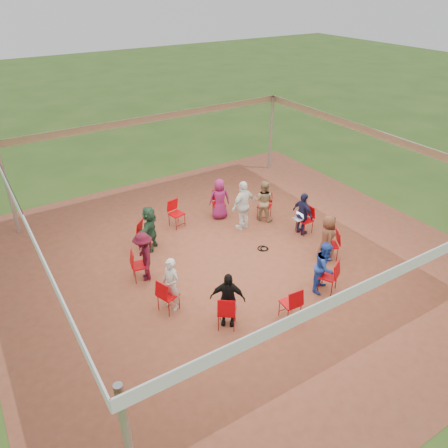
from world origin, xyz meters
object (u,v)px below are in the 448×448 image
person_seated_0 (303,214)px  person_seated_2 (219,199)px  person_seated_3 (150,228)px  laptop (299,217)px  chair_9 (328,276)px  chair_4 (147,235)px  chair_5 (140,265)px  person_seated_8 (327,237)px  cable_coil (263,249)px  person_seated_1 (264,201)px  chair_6 (168,295)px  person_seated_6 (227,299)px  chair_0 (305,220)px  chair_2 (219,204)px  person_seated_5 (171,284)px  chair_10 (330,245)px  chair_1 (264,206)px  chair_3 (177,214)px  person_seated_7 (325,267)px  person_seated_4 (144,256)px  chair_8 (290,303)px  standing_person (243,205)px  chair_7 (227,311)px

person_seated_0 → person_seated_2: (-1.65, 2.27, 0.00)m
person_seated_3 → laptop: person_seated_3 is taller
chair_9 → chair_4: bearing=98.2°
chair_5 → person_seated_8: size_ratio=0.64×
cable_coil → person_seated_1: bearing=54.2°
chair_5 → chair_9: 4.93m
chair_6 → laptop: bearing=82.3°
chair_4 → person_seated_6: 4.01m
chair_0 → laptop: size_ratio=2.77×
person_seated_3 → person_seated_6: size_ratio=1.00×
person_seated_6 → chair_2: bearing=98.4°
chair_0 → person_seated_5: bearing=98.0°
chair_0 → laptop: 0.35m
chair_10 → person_seated_1: bearing=34.7°
chair_1 → chair_3: same height
person_seated_1 → person_seated_6: same height
person_seated_2 → chair_1: bearing=168.0°
person_seated_3 → chair_10: bearing=98.4°
chair_1 → person_seated_7: person_seated_7 is taller
chair_1 → chair_3: size_ratio=1.00×
person_seated_0 → person_seated_2: bearing=32.7°
chair_3 → person_seated_4: bearing=34.7°
chair_2 → person_seated_2: person_seated_2 is taller
chair_9 → cable_coil: chair_9 is taller
person_seated_4 → chair_5: bearing=-90.0°
person_seated_1 → person_seated_2: 1.46m
chair_8 → laptop: 3.89m
chair_5 → person_seated_0: 5.25m
standing_person → chair_2: bearing=-89.8°
person_seated_6 → cable_coil: (2.62, 2.10, -0.69)m
chair_0 → chair_6: 5.36m
person_seated_8 → person_seated_7: bearing=163.6°
chair_4 → chair_7: same height
person_seated_1 → person_seated_3: 3.91m
chair_3 → chair_4: size_ratio=1.00×
chair_1 → chair_10: same height
chair_4 → chair_7: bearing=49.1°
chair_6 → chair_10: 4.93m
chair_8 → laptop: bearing=51.8°
person_seated_1 → person_seated_5: size_ratio=1.00×
chair_8 → person_seated_7: (1.44, 0.41, 0.26)m
chair_0 → chair_7: 4.93m
chair_7 → person_seated_6: (0.07, 0.10, 0.26)m
laptop → chair_0: bearing=-90.0°
chair_4 → chair_2: bearing=147.3°
person_seated_0 → person_seated_4: (-5.11, 0.44, 0.00)m
person_seated_8 → person_seated_5: bearing=114.5°
chair_3 → chair_7: (-1.12, -4.80, 0.00)m
person_seated_7 → person_seated_5: bearing=130.9°
chair_8 → chair_2: bearing=81.8°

